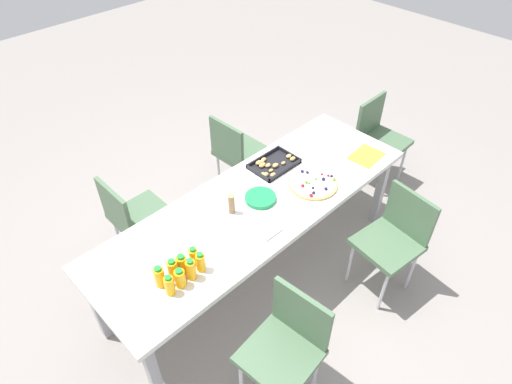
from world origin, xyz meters
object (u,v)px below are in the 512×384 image
(juice_bottle_4, at_px, (160,277))
(cardboard_tube, at_px, (232,204))
(chair_far_right, at_px, (237,151))
(juice_bottle_7, at_px, (194,256))
(snack_tray, at_px, (273,165))
(party_table, at_px, (257,209))
(paper_folder, at_px, (366,156))
(chair_near_left, at_px, (287,343))
(juice_bottle_0, at_px, (169,285))
(chair_near_right, at_px, (395,236))
(napkin_stack, at_px, (266,229))
(plate_stack, at_px, (261,198))
(fruit_pizza, at_px, (313,183))
(juice_bottle_3, at_px, (201,262))
(juice_bottle_6, at_px, (182,264))
(juice_bottle_5, at_px, (173,270))
(chair_far_left, at_px, (133,215))
(chair_end, at_px, (378,135))
(juice_bottle_2, at_px, (191,270))
(juice_bottle_1, at_px, (180,278))

(juice_bottle_4, relative_size, cardboard_tube, 1.01)
(chair_far_right, distance_m, juice_bottle_7, 1.49)
(cardboard_tube, bearing_deg, snack_tray, 15.43)
(party_table, bearing_deg, paper_folder, -12.85)
(chair_near_left, xyz_separation_m, juice_bottle_0, (-0.35, 0.58, 0.30))
(chair_near_right, height_order, napkin_stack, chair_near_right)
(chair_near_right, xyz_separation_m, paper_folder, (0.35, 0.53, 0.24))
(plate_stack, bearing_deg, chair_near_right, -51.63)
(juice_bottle_4, distance_m, snack_tray, 1.28)
(juice_bottle_7, bearing_deg, fruit_pizza, -1.76)
(juice_bottle_4, bearing_deg, chair_near_left, -62.15)
(juice_bottle_0, bearing_deg, chair_near_left, -59.28)
(juice_bottle_4, distance_m, plate_stack, 0.92)
(juice_bottle_3, height_order, juice_bottle_6, juice_bottle_3)
(party_table, relative_size, chair_near_left, 2.95)
(juice_bottle_0, xyz_separation_m, cardboard_tube, (0.68, 0.24, 0.01))
(chair_near_left, bearing_deg, juice_bottle_3, 6.16)
(fruit_pizza, xyz_separation_m, paper_folder, (0.56, -0.07, -0.01))
(juice_bottle_5, bearing_deg, chair_near_right, -24.02)
(chair_far_left, bearing_deg, fruit_pizza, 49.05)
(juice_bottle_3, height_order, juice_bottle_4, juice_bottle_4)
(chair_far_left, relative_size, snack_tray, 2.34)
(chair_end, relative_size, napkin_stack, 5.53)
(snack_tray, bearing_deg, party_table, -151.56)
(juice_bottle_4, bearing_deg, plate_stack, 6.77)
(chair_near_right, distance_m, snack_tray, 1.02)
(chair_far_right, distance_m, juice_bottle_5, 1.61)
(juice_bottle_7, bearing_deg, chair_far_right, 37.68)
(chair_far_left, relative_size, juice_bottle_5, 5.57)
(chair_near_left, bearing_deg, juice_bottle_2, 13.16)
(cardboard_tube, bearing_deg, chair_near_right, -44.32)
(cardboard_tube, distance_m, paper_folder, 1.20)
(snack_tray, bearing_deg, juice_bottle_2, -160.04)
(chair_near_right, bearing_deg, chair_near_left, 98.56)
(chair_far_left, distance_m, fruit_pizza, 1.35)
(juice_bottle_0, xyz_separation_m, paper_folder, (1.84, -0.03, -0.06))
(juice_bottle_3, bearing_deg, chair_end, 5.86)
(chair_end, height_order, paper_folder, chair_end)
(juice_bottle_7, bearing_deg, paper_folder, -3.63)
(party_table, relative_size, juice_bottle_2, 16.23)
(chair_near_right, bearing_deg, juice_bottle_5, 73.28)
(chair_near_left, height_order, juice_bottle_7, juice_bottle_7)
(juice_bottle_0, bearing_deg, chair_near_right, -20.46)
(juice_bottle_0, height_order, juice_bottle_4, juice_bottle_4)
(juice_bottle_1, height_order, juice_bottle_6, same)
(juice_bottle_1, height_order, fruit_pizza, juice_bottle_1)
(chair_far_left, xyz_separation_m, napkin_stack, (0.44, -0.95, 0.24))
(cardboard_tube, bearing_deg, juice_bottle_1, -158.41)
(juice_bottle_1, xyz_separation_m, fruit_pizza, (1.21, 0.04, -0.05))
(chair_end, bearing_deg, juice_bottle_2, 4.97)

